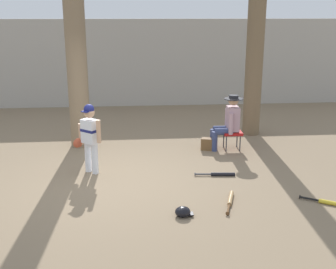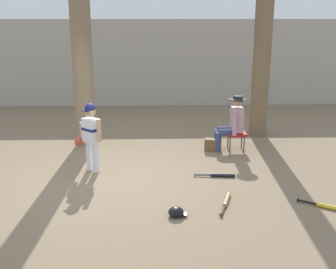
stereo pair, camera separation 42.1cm
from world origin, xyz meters
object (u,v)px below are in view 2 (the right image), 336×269
at_px(folding_stool, 236,134).
at_px(bat_wood_tan, 226,201).
at_px(tree_near_player, 81,43).
at_px(young_ballplayer, 90,133).
at_px(bat_black_composite, 219,175).
at_px(seated_spectator, 232,122).
at_px(tree_behind_spectator, 264,24).
at_px(handbag_beside_stool, 213,145).
at_px(batting_helmet_black, 176,212).
at_px(bat_yellow_trainer, 328,207).

distance_m(folding_stool, bat_wood_tan, 2.77).
height_order(tree_near_player, young_ballplayer, tree_near_player).
bearing_deg(bat_black_composite, seated_spectator, 72.78).
distance_m(tree_near_player, tree_behind_spectator, 4.13).
height_order(bat_black_composite, bat_wood_tan, same).
xyz_separation_m(tree_behind_spectator, folding_stool, (-0.75, -1.18, -2.26)).
xyz_separation_m(handbag_beside_stool, batting_helmet_black, (-0.95, -3.09, -0.06)).
bearing_deg(bat_yellow_trainer, tree_near_player, 140.38).
distance_m(tree_near_player, young_ballplayer, 2.32).
distance_m(tree_near_player, batting_helmet_black, 4.66).
xyz_separation_m(tree_near_player, tree_behind_spectator, (4.06, 0.62, 0.38)).
relative_size(tree_near_player, folding_stool, 12.65).
distance_m(tree_behind_spectator, handbag_beside_stool, 3.04).
bearing_deg(bat_wood_tan, bat_yellow_trainer, -8.88).
xyz_separation_m(folding_stool, handbag_beside_stool, (-0.50, -0.01, -0.23)).
xyz_separation_m(bat_yellow_trainer, bat_wood_tan, (-1.53, 0.24, 0.00)).
distance_m(handbag_beside_stool, batting_helmet_black, 3.23).
bearing_deg(handbag_beside_stool, batting_helmet_black, -107.04).
height_order(handbag_beside_stool, batting_helmet_black, handbag_beside_stool).
distance_m(folding_stool, handbag_beside_stool, 0.55).
bearing_deg(bat_yellow_trainer, batting_helmet_black, -175.40).
height_order(bat_wood_tan, batting_helmet_black, batting_helmet_black).
bearing_deg(young_ballplayer, bat_yellow_trainer, -24.51).
bearing_deg(bat_wood_tan, tree_behind_spectator, 70.18).
height_order(bat_yellow_trainer, bat_black_composite, same).
bearing_deg(bat_black_composite, bat_wood_tan, -92.91).
xyz_separation_m(bat_yellow_trainer, bat_black_composite, (-1.47, 1.35, 0.00)).
distance_m(seated_spectator, handbag_beside_stool, 0.65).
height_order(tree_behind_spectator, handbag_beside_stool, tree_behind_spectator).
bearing_deg(bat_wood_tan, seated_spectator, 78.58).
relative_size(tree_near_player, bat_black_composite, 6.96).
bearing_deg(bat_black_composite, young_ballplayer, 170.47).
height_order(young_ballplayer, handbag_beside_stool, young_ballplayer).
bearing_deg(batting_helmet_black, young_ballplayer, 127.78).
relative_size(seated_spectator, bat_black_composite, 1.61).
bearing_deg(bat_black_composite, bat_yellow_trainer, -42.61).
distance_m(tree_near_player, bat_black_composite, 4.11).
distance_m(young_ballplayer, bat_black_composite, 2.50).
height_order(young_ballplayer, folding_stool, young_ballplayer).
bearing_deg(handbag_beside_stool, bat_wood_tan, -92.94).
bearing_deg(batting_helmet_black, bat_black_composite, 60.64).
xyz_separation_m(young_ballplayer, bat_wood_tan, (2.31, -1.51, -0.71)).
bearing_deg(bat_yellow_trainer, tree_behind_spectator, 91.91).
distance_m(young_ballplayer, batting_helmet_black, 2.54).
xyz_separation_m(tree_behind_spectator, bat_wood_tan, (-1.39, -3.86, -2.59)).
height_order(tree_near_player, seated_spectator, tree_near_player).
bearing_deg(handbag_beside_stool, tree_near_player, 168.40).
xyz_separation_m(young_ballplayer, bat_yellow_trainer, (3.84, -1.75, -0.71)).
distance_m(tree_near_player, seated_spectator, 3.64).
distance_m(tree_near_player, handbag_beside_stool, 3.57).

